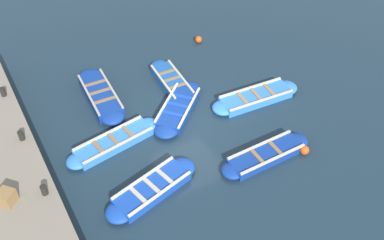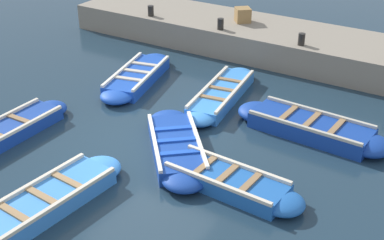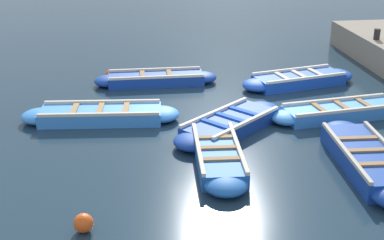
{
  "view_description": "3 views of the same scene",
  "coord_description": "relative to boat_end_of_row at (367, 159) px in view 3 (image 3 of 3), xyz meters",
  "views": [
    {
      "loc": [
        6.1,
        10.89,
        11.91
      ],
      "look_at": [
        0.0,
        0.29,
        0.38
      ],
      "focal_mm": 42.0,
      "sensor_mm": 36.0,
      "label": 1
    },
    {
      "loc": [
        -8.4,
        -6.42,
        6.26
      ],
      "look_at": [
        0.68,
        -0.78,
        0.54
      ],
      "focal_mm": 50.0,
      "sensor_mm": 36.0,
      "label": 2
    },
    {
      "loc": [
        -2.34,
        -12.13,
        4.99
      ],
      "look_at": [
        -0.89,
        -0.86,
        0.36
      ],
      "focal_mm": 50.0,
      "sensor_mm": 36.0,
      "label": 3
    }
  ],
  "objects": [
    {
      "name": "boat_bow_out",
      "position": [
        -2.93,
        0.65,
        -0.03
      ],
      "size": [
        1.03,
        3.38,
        0.38
      ],
      "color": "#1E59AD",
      "rests_on": "ground"
    },
    {
      "name": "boat_centre",
      "position": [
        -5.39,
        3.22,
        -0.03
      ],
      "size": [
        3.91,
        1.2,
        0.39
      ],
      "color": "#3884E0",
      "rests_on": "ground"
    },
    {
      "name": "boat_tucked",
      "position": [
        -2.35,
        2.23,
        -0.03
      ],
      "size": [
        3.25,
        3.01,
        0.39
      ],
      "color": "navy",
      "rests_on": "ground"
    },
    {
      "name": "buoy_yellow_far",
      "position": [
        -5.18,
        6.45,
        -0.02
      ],
      "size": [
        0.35,
        0.35,
        0.35
      ],
      "primitive_type": "sphere",
      "color": "#E05119",
      "rests_on": "ground"
    },
    {
      "name": "boat_inner_gap",
      "position": [
        0.55,
        2.7,
        -0.03
      ],
      "size": [
        3.8,
        1.3,
        0.38
      ],
      "color": "#3884E0",
      "rests_on": "ground"
    },
    {
      "name": "boat_outer_right",
      "position": [
        -3.86,
        5.96,
        -0.04
      ],
      "size": [
        3.61,
        0.87,
        0.37
      ],
      "color": "navy",
      "rests_on": "ground"
    },
    {
      "name": "buoy_orange_near",
      "position": [
        -5.53,
        -1.57,
        -0.03
      ],
      "size": [
        0.33,
        0.33,
        0.33
      ],
      "primitive_type": "sphere",
      "color": "#E05119",
      "rests_on": "ground"
    },
    {
      "name": "boat_outer_left",
      "position": [
        0.29,
        5.3,
        -0.03
      ],
      "size": [
        3.67,
        1.69,
        0.39
      ],
      "color": "#1947B7",
      "rests_on": "ground"
    },
    {
      "name": "bollard_south",
      "position": [
        3.4,
        7.02,
        0.84
      ],
      "size": [
        0.2,
        0.2,
        0.35
      ],
      "primitive_type": "cylinder",
      "color": "black",
      "rests_on": "quay_wall"
    },
    {
      "name": "boat_end_of_row",
      "position": [
        0.0,
        0.0,
        0.0
      ],
      "size": [
        1.17,
        3.84,
        0.45
      ],
      "color": "navy",
      "rests_on": "ground"
    },
    {
      "name": "ground_plane",
      "position": [
        -2.38,
        3.0,
        -0.19
      ],
      "size": [
        120.0,
        120.0,
        0.0
      ],
      "primitive_type": "plane",
      "color": "#1C303F"
    }
  ]
}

